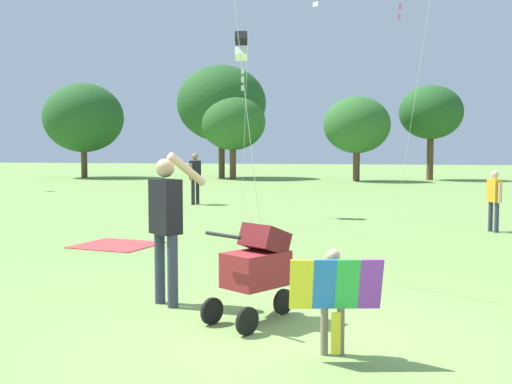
% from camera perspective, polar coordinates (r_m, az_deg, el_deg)
% --- Properties ---
extents(ground_plane, '(120.00, 120.00, 0.00)m').
position_cam_1_polar(ground_plane, '(6.15, 3.14, -13.05)').
color(ground_plane, '#75994C').
extents(treeline_distant, '(41.13, 7.50, 6.87)m').
position_cam_1_polar(treeline_distant, '(33.98, 14.91, 7.68)').
color(treeline_distant, brown).
rests_on(treeline_distant, ground).
extents(child_with_butterfly_kite, '(0.80, 0.41, 0.94)m').
position_cam_1_polar(child_with_butterfly_kite, '(5.42, 7.20, -9.10)').
color(child_with_butterfly_kite, '#7F705B').
rests_on(child_with_butterfly_kite, ground).
extents(person_adult_flyer, '(0.68, 0.46, 1.77)m').
position_cam_1_polar(person_adult_flyer, '(7.11, -8.33, -2.33)').
color(person_adult_flyer, '#33384C').
rests_on(person_adult_flyer, ground).
extents(stroller, '(0.89, 1.06, 1.03)m').
position_cam_1_polar(stroller, '(6.42, 0.14, -6.71)').
color(stroller, black).
rests_on(stroller, ground).
extents(kite_orange_delta, '(0.93, 3.06, 4.83)m').
position_cam_1_polar(kite_orange_delta, '(16.48, -1.37, 13.29)').
color(kite_orange_delta, black).
rests_on(kite_orange_delta, ground).
extents(person_red_shirt, '(0.32, 0.50, 1.62)m').
position_cam_1_polar(person_red_shirt, '(19.59, -5.65, 1.63)').
color(person_red_shirt, '#232328').
rests_on(person_red_shirt, ground).
extents(person_sitting_far, '(0.28, 0.39, 1.32)m').
position_cam_1_polar(person_sitting_far, '(14.11, 21.19, -0.34)').
color(person_sitting_far, '#33384C').
rests_on(person_sitting_far, ground).
extents(picnic_blanket, '(1.62, 1.54, 0.02)m').
position_cam_1_polar(picnic_blanket, '(11.73, -12.81, -4.81)').
color(picnic_blanket, '#CC3D3D').
rests_on(picnic_blanket, ground).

